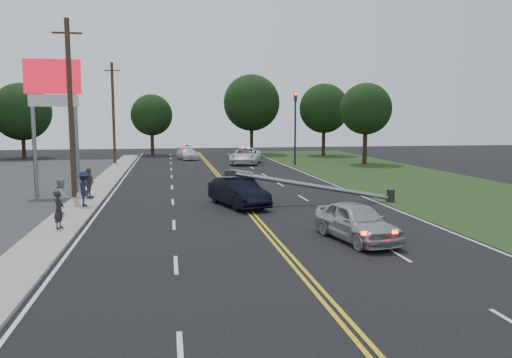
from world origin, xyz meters
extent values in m
plane|color=black|center=(0.00, 0.00, 0.00)|extent=(120.00, 120.00, 0.00)
cube|color=gray|center=(-8.40, 10.00, 0.06)|extent=(1.80, 70.00, 0.12)
cube|color=#1F3213|center=(13.50, 10.00, 0.01)|extent=(12.00, 80.00, 0.01)
cube|color=gold|center=(0.00, 10.00, 0.01)|extent=(0.36, 80.00, 0.00)
cylinder|color=gray|center=(-11.70, 14.00, 3.50)|extent=(0.24, 0.24, 7.00)
cylinder|color=gray|center=(-9.30, 14.00, 3.50)|extent=(0.24, 0.24, 7.00)
cube|color=red|center=(-10.50, 14.00, 7.00)|extent=(3.20, 0.35, 2.00)
cube|color=white|center=(-10.50, 14.00, 5.60)|extent=(2.80, 0.30, 0.70)
cylinder|color=#2D2D30|center=(8.30, 30.00, 3.50)|extent=(0.20, 0.20, 7.00)
cube|color=#2D2D30|center=(8.30, 30.00, 6.60)|extent=(0.28, 0.28, 0.90)
sphere|color=#FF0C07|center=(8.30, 29.84, 6.90)|extent=(0.22, 0.22, 0.22)
cylinder|color=#2D2D30|center=(8.10, 8.00, 0.35)|extent=(0.44, 0.44, 0.70)
cylinder|color=gray|center=(3.67, 8.00, 0.98)|extent=(8.90, 0.24, 1.80)
cube|color=#2D2D30|center=(-0.76, 8.00, 1.76)|extent=(0.55, 0.32, 0.30)
cylinder|color=#382619|center=(-9.20, 12.00, 5.00)|extent=(0.28, 0.28, 10.00)
cube|color=#382619|center=(-9.20, 12.00, 9.20)|extent=(1.60, 0.10, 0.10)
cylinder|color=#382619|center=(-9.20, 34.00, 5.00)|extent=(0.28, 0.28, 10.00)
cube|color=#382619|center=(-9.20, 34.00, 9.20)|extent=(1.60, 0.10, 0.10)
cylinder|color=black|center=(-20.29, 43.56, 1.54)|extent=(0.44, 0.44, 3.07)
sphere|color=black|center=(-20.29, 43.56, 5.29)|extent=(6.52, 6.52, 6.52)
cylinder|color=black|center=(-5.88, 45.73, 1.44)|extent=(0.44, 0.44, 2.88)
sphere|color=black|center=(-5.88, 45.73, 4.96)|extent=(5.07, 5.07, 5.07)
cylinder|color=black|center=(6.56, 45.53, 1.89)|extent=(0.44, 0.44, 3.78)
sphere|color=black|center=(6.56, 45.53, 6.51)|extent=(7.12, 7.12, 7.12)
cylinder|color=black|center=(14.89, 41.64, 1.67)|extent=(0.44, 0.44, 3.34)
sphere|color=black|center=(14.89, 41.64, 5.75)|extent=(6.02, 6.02, 6.02)
cylinder|color=black|center=(15.41, 29.76, 1.59)|extent=(0.44, 0.44, 3.19)
sphere|color=black|center=(15.41, 29.76, 5.49)|extent=(5.10, 5.10, 5.10)
imported|color=black|center=(-0.33, 8.08, 0.75)|extent=(2.92, 4.84, 1.51)
imported|color=#ADAEB5|center=(3.03, 0.06, 0.72)|extent=(2.47, 4.46, 1.44)
imported|color=white|center=(3.73, 32.00, 0.81)|extent=(4.16, 6.33, 1.62)
imported|color=silver|center=(-1.84, 38.70, 0.64)|extent=(2.68, 4.72, 1.29)
imported|color=#23232A|center=(-8.29, 3.59, 0.89)|extent=(0.46, 0.62, 1.54)
imported|color=#A4A4A8|center=(-8.79, 6.73, 0.97)|extent=(0.66, 0.84, 1.69)
imported|color=#1A1E41|center=(-8.10, 8.78, 1.02)|extent=(0.84, 1.25, 1.79)
imported|color=#5C514A|center=(-8.29, 11.41, 0.97)|extent=(0.72, 1.08, 1.70)
camera|label=1|loc=(-3.83, -17.36, 4.57)|focal=35.00mm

